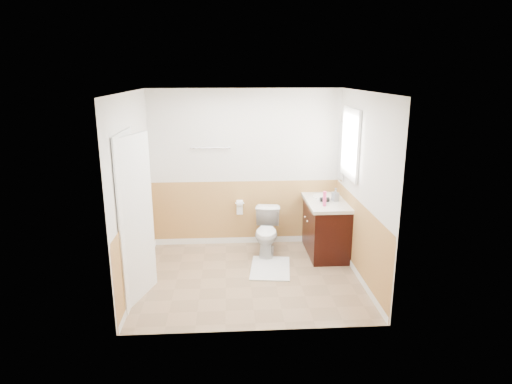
{
  "coord_description": "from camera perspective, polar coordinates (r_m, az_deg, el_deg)",
  "views": [
    {
      "loc": [
        -0.28,
        -5.55,
        2.73
      ],
      "look_at": [
        0.1,
        0.25,
        1.15
      ],
      "focal_mm": 30.95,
      "sensor_mm": 36.0,
      "label": 1
    }
  ],
  "objects": [
    {
      "name": "vanity_knob_left",
      "position": [
        6.74,
        6.66,
        -3.75
      ],
      "size": [
        0.03,
        0.03,
        0.03
      ],
      "primitive_type": "sphere",
      "color": "white",
      "rests_on": "vanity_cabinet"
    },
    {
      "name": "wainscot_left",
      "position": [
        6.1,
        -15.01,
        -6.78
      ],
      "size": [
        0.0,
        2.6,
        2.6
      ],
      "primitive_type": "plane",
      "rotation": [
        1.57,
        0.0,
        1.57
      ],
      "color": "tan",
      "rests_on": "floor"
    },
    {
      "name": "wall_right",
      "position": [
        6.01,
        13.6,
        0.52
      ],
      "size": [
        0.0,
        3.0,
        3.0
      ],
      "primitive_type": "plane",
      "rotation": [
        1.57,
        0.0,
        -1.57
      ],
      "color": "silver",
      "rests_on": "floor"
    },
    {
      "name": "wall_left",
      "position": [
        5.87,
        -15.62,
        0.04
      ],
      "size": [
        0.0,
        3.0,
        3.0
      ],
      "primitive_type": "plane",
      "rotation": [
        1.57,
        0.0,
        1.57
      ],
      "color": "silver",
      "rests_on": "floor"
    },
    {
      "name": "door_frame",
      "position": [
        5.51,
        -16.14,
        -3.39
      ],
      "size": [
        0.02,
        0.92,
        2.1
      ],
      "primitive_type": "cube",
      "color": "white",
      "rests_on": "wall_left"
    },
    {
      "name": "door",
      "position": [
        5.49,
        -15.35,
        -3.49
      ],
      "size": [
        0.29,
        0.78,
        2.04
      ],
      "primitive_type": "cube",
      "rotation": [
        0.0,
        0.0,
        -0.31
      ],
      "color": "white",
      "rests_on": "wall_left"
    },
    {
      "name": "wainscot_front",
      "position": [
        4.82,
        -0.0,
        -12.37
      ],
      "size": [
        3.0,
        0.0,
        3.0
      ],
      "primitive_type": "plane",
      "rotation": [
        -1.57,
        0.0,
        0.0
      ],
      "color": "tan",
      "rests_on": "floor"
    },
    {
      "name": "door_knob",
      "position": [
        5.81,
        -14.1,
        -3.1
      ],
      "size": [
        0.06,
        0.06,
        0.06
      ],
      "primitive_type": "sphere",
      "color": "silver",
      "rests_on": "door"
    },
    {
      "name": "countertop",
      "position": [
        6.81,
        8.99,
        -1.22
      ],
      "size": [
        0.6,
        1.15,
        0.05
      ],
      "primitive_type": "cube",
      "color": "beige",
      "rests_on": "vanity_cabinet"
    },
    {
      "name": "hair_dryer_body",
      "position": [
        6.69,
        8.85,
        -0.97
      ],
      "size": [
        0.14,
        0.07,
        0.07
      ],
      "primitive_type": "cylinder",
      "rotation": [
        0.0,
        1.57,
        0.0
      ],
      "color": "black",
      "rests_on": "countertop"
    },
    {
      "name": "vanity_knob_right",
      "position": [
        6.93,
        6.37,
        -3.22
      ],
      "size": [
        0.03,
        0.03,
        0.03
      ],
      "primitive_type": "sphere",
      "color": "white",
      "rests_on": "vanity_cabinet"
    },
    {
      "name": "wall_back",
      "position": [
        7.01,
        -1.37,
        3.02
      ],
      "size": [
        3.0,
        0.0,
        3.0
      ],
      "primitive_type": "plane",
      "rotation": [
        1.57,
        0.0,
        0.0
      ],
      "color": "silver",
      "rests_on": "floor"
    },
    {
      "name": "bath_mat",
      "position": [
        6.43,
        1.86,
        -9.81
      ],
      "size": [
        0.65,
        0.87,
        0.02
      ],
      "primitive_type": "cube",
      "rotation": [
        0.0,
        0.0,
        -0.13
      ],
      "color": "white",
      "rests_on": "floor"
    },
    {
      "name": "vanity_cabinet",
      "position": [
        6.94,
        8.92,
        -4.58
      ],
      "size": [
        0.55,
        1.1,
        0.8
      ],
      "primitive_type": "cube",
      "color": "black",
      "rests_on": "floor"
    },
    {
      "name": "tp_roll",
      "position": [
        7.07,
        -2.13,
        -1.47
      ],
      "size": [
        0.1,
        0.11,
        0.11
      ],
      "primitive_type": "cylinder",
      "rotation": [
        0.0,
        1.57,
        0.0
      ],
      "color": "white",
      "rests_on": "tp_holder_bar"
    },
    {
      "name": "toilet",
      "position": [
        6.82,
        1.43,
        -5.22
      ],
      "size": [
        0.48,
        0.73,
        0.7
      ],
      "primitive_type": "imported",
      "rotation": [
        0.0,
        0.0,
        -0.13
      ],
      "color": "white",
      "rests_on": "floor"
    },
    {
      "name": "wall_front",
      "position": [
        4.51,
        0.01,
        -3.96
      ],
      "size": [
        3.0,
        0.0,
        3.0
      ],
      "primitive_type": "plane",
      "rotation": [
        -1.57,
        0.0,
        0.0
      ],
      "color": "silver",
      "rests_on": "floor"
    },
    {
      "name": "mirror_panel",
      "position": [
        6.97,
        10.94,
        5.2
      ],
      "size": [
        0.02,
        0.35,
        0.9
      ],
      "primitive_type": "cube",
      "color": "silver",
      "rests_on": "wall_right"
    },
    {
      "name": "tp_holder_bar",
      "position": [
        7.07,
        -2.13,
        -1.47
      ],
      "size": [
        0.14,
        0.02,
        0.02
      ],
      "primitive_type": "cylinder",
      "rotation": [
        0.0,
        1.57,
        0.0
      ],
      "color": "silver",
      "rests_on": "wall_back"
    },
    {
      "name": "faucet",
      "position": [
        6.97,
        10.28,
        -0.09
      ],
      "size": [
        0.02,
        0.02,
        0.14
      ],
      "primitive_type": "cylinder",
      "color": "silver",
      "rests_on": "countertop"
    },
    {
      "name": "wainscot_right",
      "position": [
        6.23,
        13.07,
        -6.16
      ],
      "size": [
        0.0,
        2.6,
        2.6
      ],
      "primitive_type": "plane",
      "rotation": [
        1.57,
        0.0,
        -1.57
      ],
      "color": "tan",
      "rests_on": "floor"
    },
    {
      "name": "ceiling",
      "position": [
        5.56,
        -0.88,
        12.84
      ],
      "size": [
        3.0,
        3.0,
        0.0
      ],
      "primitive_type": "plane",
      "rotation": [
        3.14,
        0.0,
        0.0
      ],
      "color": "white",
      "rests_on": "floor"
    },
    {
      "name": "window_frame",
      "position": [
        6.45,
        12.1,
        6.14
      ],
      "size": [
        0.04,
        0.8,
        1.0
      ],
      "primitive_type": "cube",
      "color": "white",
      "rests_on": "wall_right"
    },
    {
      "name": "floor",
      "position": [
        6.19,
        -0.79,
        -10.96
      ],
      "size": [
        3.0,
        3.0,
        0.0
      ],
      "primitive_type": "plane",
      "color": "#8C7051",
      "rests_on": "ground"
    },
    {
      "name": "tp_sheet",
      "position": [
        7.11,
        -2.12,
        -2.32
      ],
      "size": [
        0.1,
        0.01,
        0.16
      ],
      "primitive_type": "cube",
      "color": "white",
      "rests_on": "tp_roll"
    },
    {
      "name": "wainscot_back",
      "position": [
        7.2,
        -1.33,
        -2.84
      ],
      "size": [
        3.0,
        0.0,
        3.0
      ],
      "primitive_type": "plane",
      "rotation": [
        1.57,
        0.0,
        0.0
      ],
      "color": "tan",
      "rests_on": "floor"
    },
    {
      "name": "lotion_bottle",
      "position": [
        6.46,
        8.86,
        -0.88
      ],
      "size": [
        0.05,
        0.05,
        0.22
      ],
      "primitive_type": "cylinder",
      "color": "#F13E82",
      "rests_on": "countertop"
    },
    {
      "name": "window_glass",
      "position": [
        6.46,
        12.24,
        6.14
      ],
      "size": [
        0.01,
        0.7,
        0.9
      ],
      "primitive_type": "cube",
      "color": "white",
      "rests_on": "wall_right"
    },
    {
      "name": "sink_basin",
      "position": [
        6.94,
        8.81,
        -0.59
      ],
      "size": [
        0.36,
        0.36,
        0.02
      ],
      "primitive_type": "cylinder",
      "color": "white",
      "rests_on": "countertop"
    },
    {
      "name": "towel_bar",
      "position": [
        6.89,
        -5.97,
        5.7
      ],
      "size": [
        0.62,
        0.02,
        0.02
      ],
      "primitive_type": "cylinder",
      "rotation": [
        0.0,
        1.57,
        0.0
      ],
      "color": "silver",
      "rests_on": "wall_back"
    },
    {
      "name": "hair_dryer_handle",
      "position": [
        6.71,
        8.56,
        -1.18
      ],
      "size": [
        0.03,
        0.03,
        0.07
      ],
      "primitive_type": "cylinder",
      "color": "black",
      "rests_on": "countertop"
    },
    {
      "name": "soap_dispenser",
      "position": [
        6.75,
        10.21,
        -0.33
      ],
      "size": [
        0.12,
        0.12,
        0.2
      ],
      "primitive_type": "imported",
      "rotation": [
        0.0,
        0.0,
        0.39
      ],
      "color": "gray",
      "rests_on": "countertop"
    }
  ]
}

